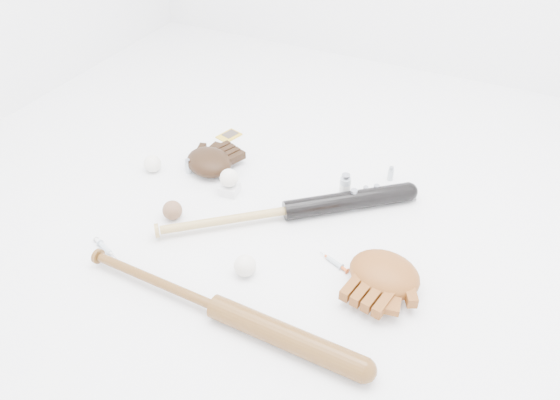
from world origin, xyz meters
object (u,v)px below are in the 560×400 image
at_px(bat_dark, 287,210).
at_px(pedestal, 230,189).
at_px(bat_wood, 216,307).
at_px(glove_dark, 209,162).

bearing_deg(bat_dark, pedestal, 132.22).
bearing_deg(pedestal, bat_dark, -8.27).
height_order(bat_dark, pedestal, bat_dark).
distance_m(bat_dark, bat_wood, 0.50).
bearing_deg(glove_dark, bat_dark, 3.99).
relative_size(bat_wood, glove_dark, 4.10).
relative_size(glove_dark, pedestal, 3.59).
xyz_separation_m(bat_wood, pedestal, (-0.27, 0.54, -0.02)).
height_order(bat_dark, bat_wood, same).
relative_size(bat_dark, glove_dark, 4.14).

